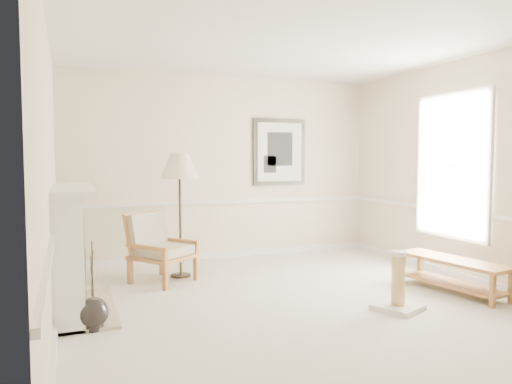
# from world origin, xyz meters

# --- Properties ---
(ground) EXTENTS (5.50, 5.50, 0.00)m
(ground) POSITION_xyz_m (0.00, 0.00, 0.00)
(ground) COLOR silver
(ground) RESTS_ON ground
(room) EXTENTS (5.04, 5.54, 2.92)m
(room) POSITION_xyz_m (0.14, 0.08, 1.87)
(room) COLOR beige
(room) RESTS_ON ground
(fireplace) EXTENTS (0.64, 1.64, 1.31)m
(fireplace) POSITION_xyz_m (-2.34, 0.60, 0.64)
(fireplace) COLOR white
(fireplace) RESTS_ON ground
(floor_vase) EXTENTS (0.29, 0.29, 0.84)m
(floor_vase) POSITION_xyz_m (-2.15, -0.07, 0.15)
(floor_vase) COLOR black
(floor_vase) RESTS_ON ground
(armchair) EXTENTS (0.97, 0.98, 0.90)m
(armchair) POSITION_xyz_m (-1.27, 1.57, 0.48)
(armchair) COLOR #A16D34
(armchair) RESTS_ON ground
(floor_lamp) EXTENTS (0.69, 0.69, 1.66)m
(floor_lamp) POSITION_xyz_m (-0.94, 1.71, 1.45)
(floor_lamp) COLOR black
(floor_lamp) RESTS_ON ground
(bench) EXTENTS (0.64, 1.46, 0.40)m
(bench) POSITION_xyz_m (1.94, -0.22, 0.27)
(bench) COLOR #A16D34
(bench) RESTS_ON ground
(scratching_post) EXTENTS (0.58, 0.58, 0.63)m
(scratching_post) POSITION_xyz_m (0.90, -0.57, 0.20)
(scratching_post) COLOR white
(scratching_post) RESTS_ON ground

